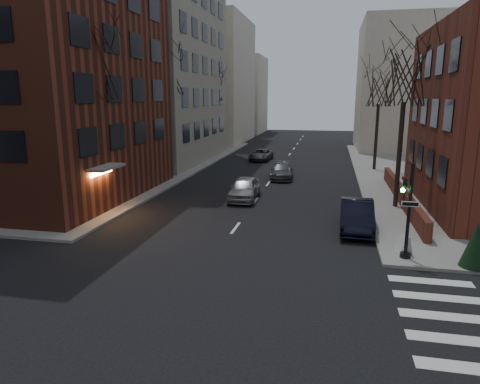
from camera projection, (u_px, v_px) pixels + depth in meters
name	position (u px, v px, depth m)	size (l,w,h in m)	color
ground	(135.00, 364.00, 11.08)	(160.00, 160.00, 0.00)	black
sidewalk_far_left	(7.00, 161.00, 45.55)	(44.00, 44.00, 0.15)	gray
building_left_brick	(19.00, 62.00, 27.99)	(15.00, 15.00, 18.00)	maroon
building_left_tan	(120.00, 24.00, 43.90)	(18.00, 18.00, 28.00)	gray
low_wall_right	(402.00, 195.00, 27.20)	(0.35, 16.00, 1.00)	maroon
building_distant_la	(200.00, 81.00, 64.64)	(14.00, 16.00, 18.00)	beige
building_distant_ra	(416.00, 86.00, 54.04)	(14.00, 14.00, 16.00)	beige
building_distant_lb	(237.00, 95.00, 80.91)	(10.00, 12.00, 14.00)	beige
traffic_signal	(407.00, 217.00, 17.65)	(0.76, 0.44, 4.00)	black
tree_left_a	(92.00, 66.00, 24.37)	(4.18, 4.18, 10.26)	#2D231C
tree_left_b	(169.00, 70.00, 35.73)	(4.40, 4.40, 10.80)	#2D231C
tree_left_c	(214.00, 85.00, 49.29)	(3.96, 3.96, 9.72)	#2D231C
tree_right_a	(406.00, 74.00, 24.73)	(3.96, 3.96, 9.72)	#2D231C
tree_right_b	(380.00, 87.00, 38.20)	(3.74, 3.74, 9.18)	#2D231C
streetlamp_near	(159.00, 130.00, 32.81)	(0.36, 0.36, 6.28)	black
streetlamp_far	(223.00, 118.00, 51.90)	(0.36, 0.36, 6.28)	black
parked_sedan	(357.00, 216.00, 22.04)	(1.64, 4.71, 1.55)	black
car_lane_silver	(244.00, 189.00, 28.61)	(1.78, 4.43, 1.51)	#9B9BA0
car_lane_gray	(282.00, 171.00, 35.97)	(1.83, 4.49, 1.30)	#3D3E42
car_lane_far	(261.00, 155.00, 46.16)	(2.01, 4.35, 1.21)	#3C3C41
sandwich_board	(404.00, 245.00, 18.35)	(0.37, 0.51, 0.83)	white
evergreen_shrub	(476.00, 245.00, 16.84)	(1.10, 1.10, 1.84)	#173216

